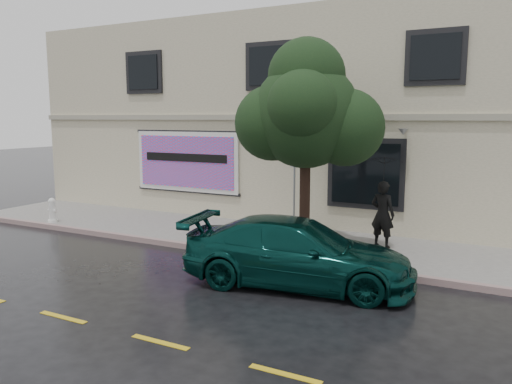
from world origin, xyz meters
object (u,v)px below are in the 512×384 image
at_px(pedestrian, 383,214).
at_px(fire_hydrant, 52,210).
at_px(car, 298,252).
at_px(street_tree, 306,116).

xyz_separation_m(pedestrian, fire_hydrant, (-10.49, -1.78, -0.50)).
distance_m(car, fire_hydrant, 9.64).
bearing_deg(street_tree, fire_hydrant, -177.40).
bearing_deg(car, street_tree, 9.35).
height_order(car, street_tree, street_tree).
bearing_deg(pedestrian, street_tree, 51.13).
bearing_deg(fire_hydrant, pedestrian, -13.10).
xyz_separation_m(car, pedestrian, (0.99, 3.46, 0.33)).
distance_m(pedestrian, fire_hydrant, 10.65).
xyz_separation_m(car, street_tree, (-0.68, 2.08, 2.92)).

